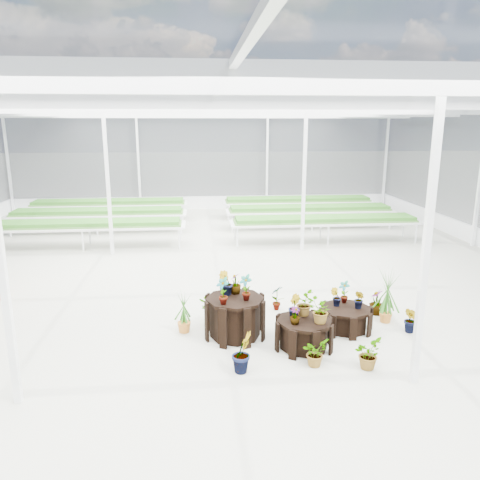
{
  "coord_description": "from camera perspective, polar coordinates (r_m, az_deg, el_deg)",
  "views": [
    {
      "loc": [
        -0.33,
        -10.34,
        3.94
      ],
      "look_at": [
        0.65,
        0.29,
        1.3
      ],
      "focal_mm": 35.0,
      "sensor_mm": 36.0,
      "label": 1
    }
  ],
  "objects": [
    {
      "name": "greenhouse_shell",
      "position": [
        10.49,
        -3.39,
        4.59
      ],
      "size": [
        18.0,
        24.0,
        4.5
      ],
      "primitive_type": null,
      "color": "white",
      "rests_on": "ground"
    },
    {
      "name": "plinth_tall",
      "position": [
        9.0,
        -0.62,
        -9.37
      ],
      "size": [
        1.44,
        1.44,
        0.78
      ],
      "primitive_type": "cylinder",
      "rotation": [
        0.0,
        0.0,
        0.32
      ],
      "color": "black",
      "rests_on": "ground"
    },
    {
      "name": "ground_plane",
      "position": [
        11.08,
        -3.23,
        -6.98
      ],
      "size": [
        24.0,
        24.0,
        0.0
      ],
      "primitive_type": "plane",
      "color": "gray",
      "rests_on": "ground"
    },
    {
      "name": "plinth_mid",
      "position": [
        8.68,
        7.79,
        -11.26
      ],
      "size": [
        1.2,
        1.2,
        0.54
      ],
      "primitive_type": "cylinder",
      "rotation": [
        0.0,
        0.0,
        0.18
      ],
      "color": "black",
      "rests_on": "ground"
    },
    {
      "name": "plinth_low",
      "position": [
        9.57,
        12.75,
        -9.31
      ],
      "size": [
        1.04,
        1.04,
        0.46
      ],
      "primitive_type": "cylinder",
      "rotation": [
        0.0,
        0.0,
        -0.03
      ],
      "color": "black",
      "rests_on": "ground"
    },
    {
      "name": "steel_frame",
      "position": [
        10.49,
        -3.39,
        4.59
      ],
      "size": [
        18.0,
        24.0,
        4.5
      ],
      "primitive_type": null,
      "color": "silver",
      "rests_on": "ground"
    },
    {
      "name": "nursery_plants",
      "position": [
        9.03,
        7.33,
        -8.6
      ],
      "size": [
        4.71,
        3.11,
        1.29
      ],
      "color": "#2A611C",
      "rests_on": "ground"
    },
    {
      "name": "nursery_benches",
      "position": [
        17.9,
        -4.11,
        2.52
      ],
      "size": [
        16.0,
        7.0,
        0.84
      ],
      "primitive_type": null,
      "color": "silver",
      "rests_on": "ground"
    }
  ]
}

